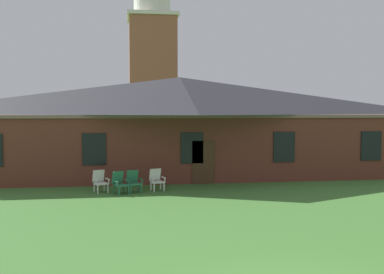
{
  "coord_description": "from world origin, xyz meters",
  "views": [
    {
      "loc": [
        -3.14,
        -7.19,
        3.56
      ],
      "look_at": [
        -0.83,
        8.83,
        2.63
      ],
      "focal_mm": 42.81,
      "sensor_mm": 36.0,
      "label": 1
    }
  ],
  "objects_px": {
    "lawn_chair_by_porch": "(100,181)",
    "lawn_chair_middle": "(156,179)",
    "lawn_chair_near_door": "(120,182)",
    "lawn_chair_left_end": "(134,181)"
  },
  "relations": [
    {
      "from": "lawn_chair_near_door",
      "to": "lawn_chair_middle",
      "type": "bearing_deg",
      "value": 22.48
    },
    {
      "from": "lawn_chair_by_porch",
      "to": "lawn_chair_middle",
      "type": "height_order",
      "value": "same"
    },
    {
      "from": "lawn_chair_near_door",
      "to": "lawn_chair_left_end",
      "type": "relative_size",
      "value": 1.0
    },
    {
      "from": "lawn_chair_by_porch",
      "to": "lawn_chair_middle",
      "type": "relative_size",
      "value": 1.0
    },
    {
      "from": "lawn_chair_by_porch",
      "to": "lawn_chair_middle",
      "type": "xyz_separation_m",
      "value": [
        2.47,
        0.11,
        0.0
      ]
    },
    {
      "from": "lawn_chair_near_door",
      "to": "lawn_chair_middle",
      "type": "relative_size",
      "value": 1.0
    },
    {
      "from": "lawn_chair_near_door",
      "to": "lawn_chair_middle",
      "type": "xyz_separation_m",
      "value": [
        1.61,
        0.67,
        0.0
      ]
    },
    {
      "from": "lawn_chair_left_end",
      "to": "lawn_chair_near_door",
      "type": "bearing_deg",
      "value": -152.42
    },
    {
      "from": "lawn_chair_near_door",
      "to": "lawn_chair_left_end",
      "type": "xyz_separation_m",
      "value": [
        0.59,
        0.31,
        0.0
      ]
    },
    {
      "from": "lawn_chair_by_porch",
      "to": "lawn_chair_near_door",
      "type": "xyz_separation_m",
      "value": [
        0.86,
        -0.56,
        0.0
      ]
    }
  ]
}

